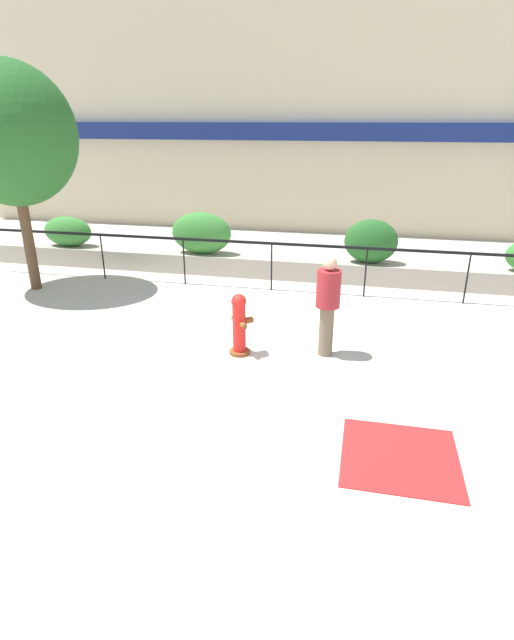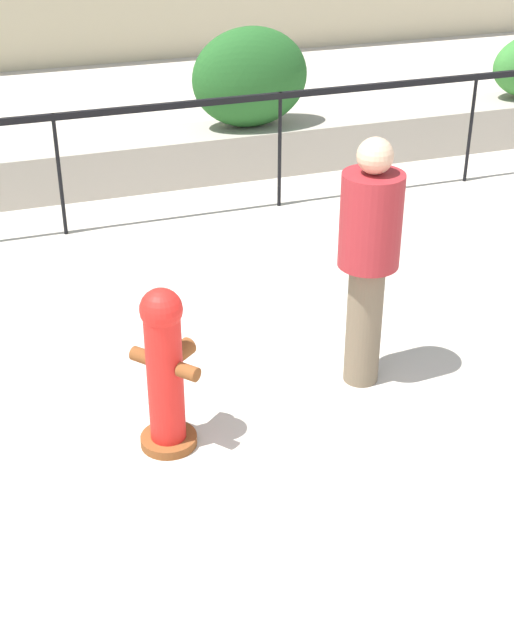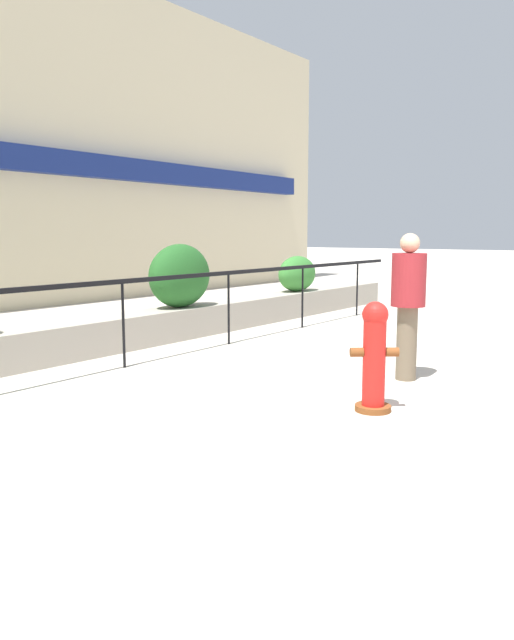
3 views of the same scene
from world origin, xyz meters
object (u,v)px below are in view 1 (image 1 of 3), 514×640
Objects in this scene: hedge_bush_1 at (201,233)px; pedestrian at (328,300)px; hedge_bush_0 at (68,231)px; fire_hydrant at (239,324)px; street_tree at (10,135)px; hedge_bush_2 at (371,241)px.

pedestrian is at bearing -50.06° from hedge_bush_1.
hedge_bush_1 reaches higher than hedge_bush_0.
hedge_bush_1 is at bearing 129.94° from pedestrian.
hedge_bush_0 is 1.27× the size of fire_hydrant.
hedge_bush_1 is 4.73m from street_tree.
fire_hydrant is (-2.11, -4.58, -0.47)m from hedge_bush_2.
street_tree is at bearing -164.28° from hedge_bush_2.
fire_hydrant is at bearing -23.21° from street_tree.
pedestrian reaches higher than hedge_bush_1.
street_tree is at bearing -147.83° from hedge_bush_1.
hedge_bush_0 is at bearing 149.94° from pedestrian.
hedge_bush_0 is at bearing 180.00° from hedge_bush_2.
hedge_bush_2 is at bearing 15.72° from street_tree.
pedestrian is (3.60, -4.30, -0.04)m from hedge_bush_1.
hedge_bush_0 is 1.08× the size of hedge_bush_2.
fire_hydrant is at bearing -37.39° from hedge_bush_0.
fire_hydrant is 6.75m from street_tree.
hedge_bush_2 is at bearing 0.00° from hedge_bush_1.
hedge_bush_1 is 5.08m from fire_hydrant.
street_tree reaches higher than fire_hydrant.
hedge_bush_1 reaches higher than fire_hydrant.
fire_hydrant is at bearing -64.75° from hedge_bush_1.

